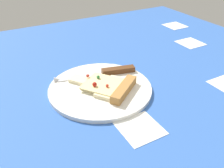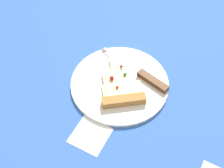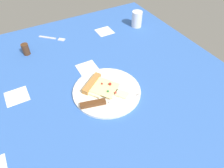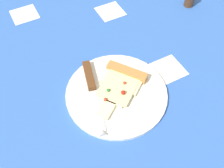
% 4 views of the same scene
% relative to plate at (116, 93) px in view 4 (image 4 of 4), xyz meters
% --- Properties ---
extents(ground_plane, '(1.33, 1.33, 0.03)m').
position_rel_plate_xyz_m(ground_plane, '(0.03, 0.07, -0.02)').
color(ground_plane, '#3360B7').
rests_on(ground_plane, ground).
extents(plate, '(0.28, 0.28, 0.01)m').
position_rel_plate_xyz_m(plate, '(0.00, 0.00, 0.00)').
color(plate, white).
rests_on(plate, ground_plane).
extents(pizza_slice, '(0.19, 0.17, 0.03)m').
position_rel_plate_xyz_m(pizza_slice, '(0.02, 0.02, 0.01)').
color(pizza_slice, beige).
rests_on(pizza_slice, plate).
extents(knife, '(0.08, 0.24, 0.02)m').
position_rel_plate_xyz_m(knife, '(-0.06, 0.04, 0.01)').
color(knife, silver).
rests_on(knife, plate).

